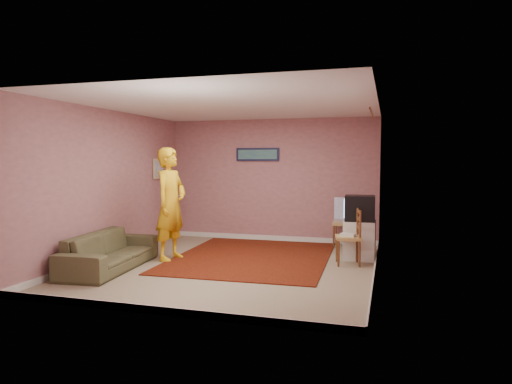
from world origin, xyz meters
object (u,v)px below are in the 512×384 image
(chair_b, at_px, (348,231))
(person, at_px, (171,204))
(chair_a, at_px, (344,218))
(sofa, at_px, (110,251))
(crt_tv, at_px, (360,208))
(tv_cabinet, at_px, (359,240))

(chair_b, height_order, person, person)
(chair_a, height_order, sofa, chair_a)
(sofa, bearing_deg, chair_b, -74.09)
(person, bearing_deg, chair_a, -45.83)
(crt_tv, relative_size, sofa, 0.27)
(chair_b, xyz_separation_m, person, (-2.99, -0.48, 0.41))
(crt_tv, height_order, chair_b, crt_tv)
(tv_cabinet, xyz_separation_m, sofa, (-3.75, -1.85, -0.05))
(tv_cabinet, bearing_deg, sofa, -153.73)
(tv_cabinet, height_order, chair_a, chair_a)
(crt_tv, bearing_deg, person, -165.53)
(chair_a, relative_size, chair_b, 1.03)
(chair_a, bearing_deg, person, -142.50)
(person, bearing_deg, crt_tv, -65.67)
(chair_a, bearing_deg, crt_tv, -71.16)
(tv_cabinet, height_order, chair_b, chair_b)
(chair_a, relative_size, sofa, 0.26)
(crt_tv, distance_m, chair_b, 0.59)
(sofa, bearing_deg, person, -38.90)
(crt_tv, height_order, person, person)
(tv_cabinet, xyz_separation_m, person, (-3.14, -0.94, 0.63))
(chair_a, distance_m, chair_b, 1.60)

